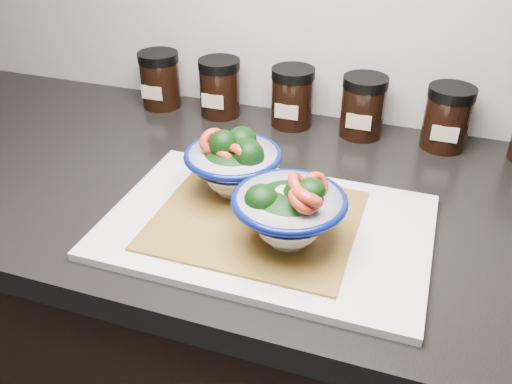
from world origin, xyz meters
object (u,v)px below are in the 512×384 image
(bowl_right, at_px, (289,211))
(spice_jar_a, at_px, (160,80))
(bowl_left, at_px, (234,163))
(spice_jar_b, at_px, (220,87))
(spice_jar_c, at_px, (292,97))
(spice_jar_e, at_px, (447,118))
(spice_jar_d, at_px, (363,106))
(cutting_board, at_px, (267,226))

(bowl_right, bearing_deg, spice_jar_a, 135.42)
(bowl_right, height_order, spice_jar_a, bowl_right)
(bowl_left, xyz_separation_m, spice_jar_a, (-0.27, 0.28, -0.01))
(spice_jar_b, relative_size, spice_jar_c, 1.00)
(bowl_right, height_order, spice_jar_c, bowl_right)
(spice_jar_e, bearing_deg, bowl_right, -115.50)
(spice_jar_b, bearing_deg, spice_jar_d, 0.00)
(cutting_board, relative_size, spice_jar_e, 3.98)
(spice_jar_b, height_order, spice_jar_c, same)
(cutting_board, relative_size, bowl_right, 2.99)
(spice_jar_a, relative_size, spice_jar_e, 1.00)
(bowl_left, bearing_deg, spice_jar_c, 88.14)
(spice_jar_a, distance_m, spice_jar_b, 0.13)
(spice_jar_b, xyz_separation_m, spice_jar_c, (0.15, 0.00, 0.00))
(cutting_board, xyz_separation_m, bowl_left, (-0.07, 0.06, 0.06))
(spice_jar_b, xyz_separation_m, spice_jar_e, (0.43, 0.00, 0.00))
(bowl_left, relative_size, spice_jar_d, 1.29)
(bowl_left, relative_size, spice_jar_b, 1.29)
(cutting_board, bearing_deg, spice_jar_c, 100.20)
(bowl_left, height_order, spice_jar_e, bowl_left)
(bowl_left, relative_size, spice_jar_e, 1.29)
(bowl_left, relative_size, spice_jar_a, 1.29)
(cutting_board, bearing_deg, spice_jar_b, 121.50)
(cutting_board, relative_size, spice_jar_d, 3.98)
(bowl_left, height_order, spice_jar_c, bowl_left)
(spice_jar_c, bearing_deg, bowl_right, -74.79)
(bowl_left, height_order, spice_jar_d, bowl_left)
(bowl_right, distance_m, spice_jar_e, 0.42)
(spice_jar_d, relative_size, spice_jar_e, 1.00)
(spice_jar_c, bearing_deg, cutting_board, -79.80)
(cutting_board, height_order, spice_jar_d, spice_jar_d)
(spice_jar_a, bearing_deg, spice_jar_d, 0.00)
(bowl_left, bearing_deg, spice_jar_e, 44.28)
(cutting_board, bearing_deg, spice_jar_e, 57.25)
(spice_jar_c, bearing_deg, spice_jar_e, 0.00)
(bowl_left, distance_m, spice_jar_d, 0.32)
(bowl_left, relative_size, bowl_right, 0.97)
(bowl_right, bearing_deg, spice_jar_d, 85.16)
(cutting_board, xyz_separation_m, bowl_right, (0.04, -0.03, 0.06))
(spice_jar_d, xyz_separation_m, spice_jar_e, (0.15, 0.00, 0.00))
(spice_jar_d, height_order, spice_jar_e, same)
(spice_jar_a, xyz_separation_m, spice_jar_b, (0.13, 0.00, 0.00))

